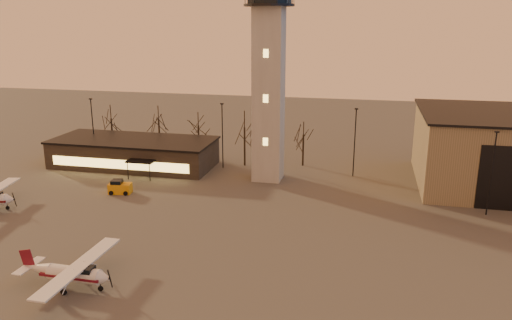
{
  "coord_description": "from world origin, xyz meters",
  "views": [
    {
      "loc": [
        13.66,
        -37.8,
        22.17
      ],
      "look_at": [
        2.08,
        13.0,
        7.58
      ],
      "focal_mm": 35.0,
      "sensor_mm": 36.0,
      "label": 1
    }
  ],
  "objects_px": {
    "service_cart": "(120,188)",
    "control_tower": "(269,65)",
    "cessna_front": "(76,277)",
    "terminal": "(134,152)"
  },
  "relations": [
    {
      "from": "service_cart",
      "to": "control_tower",
      "type": "bearing_deg",
      "value": 21.44
    },
    {
      "from": "cessna_front",
      "to": "terminal",
      "type": "bearing_deg",
      "value": 109.41
    },
    {
      "from": "control_tower",
      "to": "service_cart",
      "type": "height_order",
      "value": "control_tower"
    },
    {
      "from": "control_tower",
      "to": "terminal",
      "type": "relative_size",
      "value": 1.28
    },
    {
      "from": "control_tower",
      "to": "terminal",
      "type": "bearing_deg",
      "value": 174.85
    },
    {
      "from": "control_tower",
      "to": "cessna_front",
      "type": "distance_m",
      "value": 38.41
    },
    {
      "from": "control_tower",
      "to": "cessna_front",
      "type": "bearing_deg",
      "value": -106.26
    },
    {
      "from": "control_tower",
      "to": "terminal",
      "type": "distance_m",
      "value": 26.24
    },
    {
      "from": "terminal",
      "to": "service_cart",
      "type": "relative_size",
      "value": 8.15
    },
    {
      "from": "control_tower",
      "to": "terminal",
      "type": "height_order",
      "value": "control_tower"
    }
  ]
}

